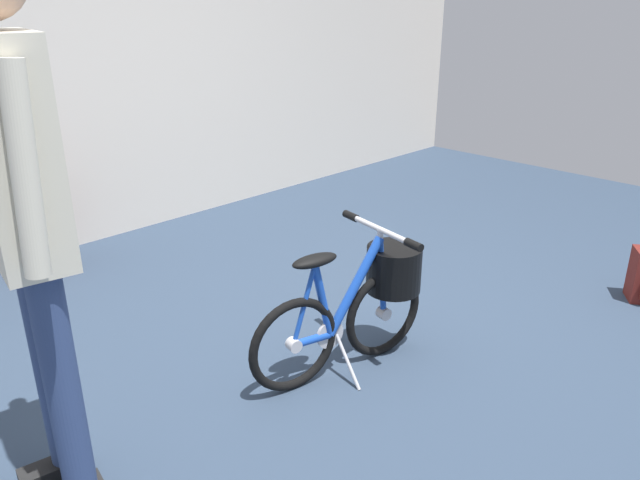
% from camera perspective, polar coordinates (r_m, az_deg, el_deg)
% --- Properties ---
extents(ground_plane, '(7.86, 7.86, 0.00)m').
position_cam_1_polar(ground_plane, '(3.03, 5.46, -10.89)').
color(ground_plane, '#2D3D51').
extents(back_wall, '(7.86, 0.10, 2.97)m').
position_cam_1_polar(back_wall, '(4.53, -20.03, 18.70)').
color(back_wall, silver).
rests_on(back_wall, ground_plane).
extents(folding_bike_foreground, '(0.94, 0.53, 0.68)m').
position_cam_1_polar(folding_bike_foreground, '(2.83, 4.10, -5.37)').
color(folding_bike_foreground, black).
rests_on(folding_bike_foreground, ground_plane).
extents(visitor_near_wall, '(0.31, 0.53, 1.81)m').
position_cam_1_polar(visitor_near_wall, '(2.00, -25.99, 2.72)').
color(visitor_near_wall, navy).
rests_on(visitor_near_wall, ground_plane).
extents(rolling_suitcase, '(0.24, 0.39, 0.83)m').
position_cam_1_polar(rolling_suitcase, '(4.24, -24.52, 1.20)').
color(rolling_suitcase, maroon).
rests_on(rolling_suitcase, ground_plane).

